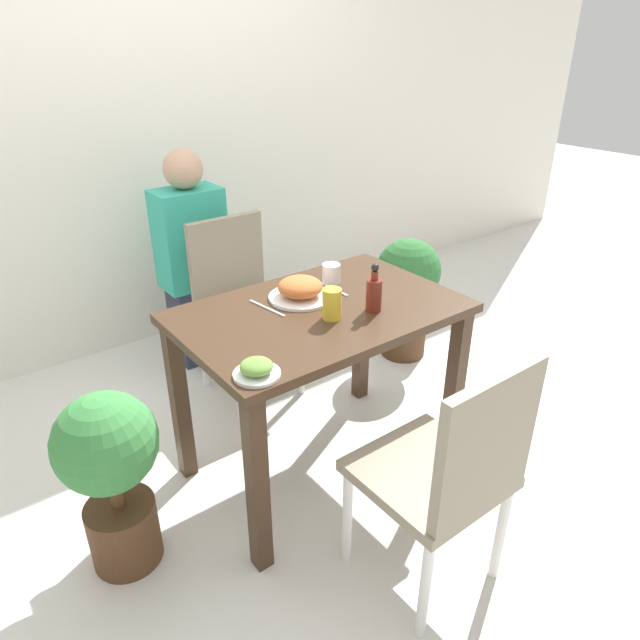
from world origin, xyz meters
The scene contains 15 objects.
ground_plane centered at (0.00, 0.00, 0.00)m, with size 16.00×16.00×0.00m, color silver.
wall_back centered at (0.00, 1.57, 1.30)m, with size 8.00×0.05×2.60m.
dining_table centered at (0.00, 0.00, 0.62)m, with size 1.06×0.69×0.75m.
chair_near centered at (-0.05, -0.72, 0.49)m, with size 0.42×0.42×0.88m.
chair_far centered at (0.07, 0.75, 0.49)m, with size 0.42×0.42×0.88m.
food_plate centered at (-0.01, 0.12, 0.79)m, with size 0.25×0.25×0.09m.
side_plate centered at (-0.44, -0.26, 0.77)m, with size 0.15×0.15×0.06m.
drink_cup centered at (0.19, 0.17, 0.79)m, with size 0.07×0.07×0.08m.
juice_glass centered at (-0.02, -0.09, 0.80)m, with size 0.07×0.07×0.12m.
sauce_bottle centered at (0.15, -0.14, 0.82)m, with size 0.06×0.06×0.19m.
fork_utensil centered at (-0.16, 0.12, 0.75)m, with size 0.04×0.20×0.00m.
spoon_utensil centered at (0.15, 0.12, 0.75)m, with size 0.02×0.20×0.00m.
potted_plant_left centered at (-0.84, 0.02, 0.41)m, with size 0.33×0.33×0.68m.
potted_plant_right centered at (0.96, 0.47, 0.42)m, with size 0.35×0.35×0.69m.
person_figure centered at (0.02, 1.15, 0.58)m, with size 0.34×0.22×1.17m.
Camera 1 is at (-1.17, -1.54, 1.68)m, focal length 32.00 mm.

